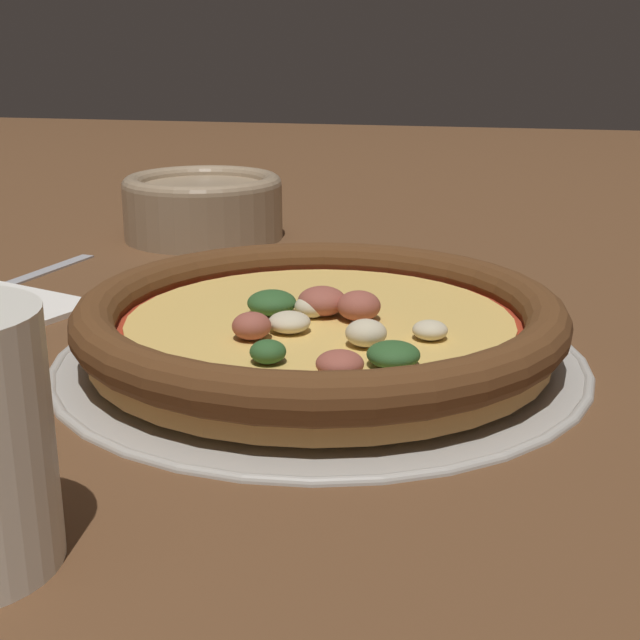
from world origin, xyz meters
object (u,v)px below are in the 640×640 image
pizza (320,321)px  bowl_far (203,204)px  fork (3,285)px  pizza_tray (320,355)px

pizza → bowl_far: bowl_far is taller
bowl_far → fork: bowl_far is taller
bowl_far → fork: (0.09, 0.21, -0.03)m
pizza_tray → pizza: (-0.00, 0.00, 0.02)m
pizza_tray → bowl_far: bearing=-59.4°
bowl_far → fork: size_ratio=0.78×
pizza_tray → fork: (0.28, -0.11, -0.00)m
pizza_tray → fork: bearing=-20.9°
pizza_tray → bowl_far: size_ratio=2.10×
pizza → bowl_far: 0.36m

